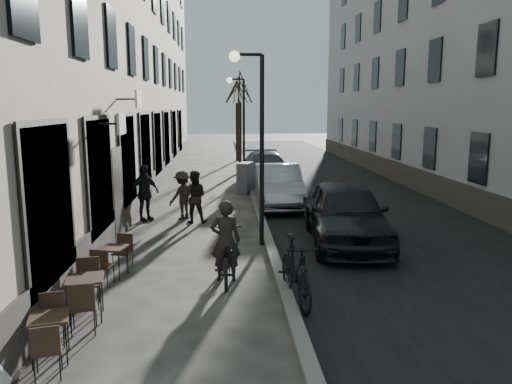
{
  "coord_description": "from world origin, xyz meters",
  "views": [
    {
      "loc": [
        -0.98,
        -7.03,
        3.72
      ],
      "look_at": [
        -0.28,
        4.02,
        1.8
      ],
      "focal_mm": 35.0,
      "sensor_mm": 36.0,
      "label": 1
    }
  ],
  "objects": [
    {
      "name": "utility_cabinet",
      "position": [
        -0.11,
        14.06,
        0.66
      ],
      "size": [
        0.78,
        1.0,
        1.33
      ],
      "primitive_type": "cube",
      "rotation": [
        0.0,
        0.0,
        -0.38
      ],
      "color": "#5D5D5F",
      "rests_on": "ground"
    },
    {
      "name": "bicycle",
      "position": [
        -0.98,
        3.3,
        0.54
      ],
      "size": [
        0.74,
        2.05,
        1.07
      ],
      "primitive_type": "imported",
      "rotation": [
        0.0,
        0.0,
        3.13
      ],
      "color": "black",
      "rests_on": "ground"
    },
    {
      "name": "moped",
      "position": [
        0.35,
        2.0,
        0.63
      ],
      "size": [
        0.83,
        2.15,
        1.26
      ],
      "primitive_type": "imported",
      "rotation": [
        0.0,
        0.0,
        0.12
      ],
      "color": "black",
      "rests_on": "ground"
    },
    {
      "name": "car_mid",
      "position": [
        1.01,
        11.31,
        0.77
      ],
      "size": [
        1.69,
        4.69,
        1.54
      ],
      "primitive_type": "imported",
      "rotation": [
        0.0,
        0.0,
        -0.01
      ],
      "color": "#94969C",
      "rests_on": "ground"
    },
    {
      "name": "cyclist_rider",
      "position": [
        -0.98,
        3.3,
        0.88
      ],
      "size": [
        0.65,
        0.43,
        1.76
      ],
      "primitive_type": "imported",
      "rotation": [
        0.0,
        0.0,
        3.13
      ],
      "color": "black",
      "rests_on": "ground"
    },
    {
      "name": "streetlamp_far",
      "position": [
        -0.17,
        18.0,
        3.16
      ],
      "size": [
        0.9,
        0.28,
        5.09
      ],
      "color": "black",
      "rests_on": "ground"
    },
    {
      "name": "ground",
      "position": [
        0.0,
        0.0,
        0.0
      ],
      "size": [
        120.0,
        120.0,
        0.0
      ],
      "primitive_type": "plane",
      "color": "#34312F",
      "rests_on": "ground"
    },
    {
      "name": "bistro_set_b",
      "position": [
        -3.44,
        1.47,
        0.46
      ],
      "size": [
        0.73,
        1.58,
        0.9
      ],
      "rotation": [
        0.0,
        0.0,
        0.19
      ],
      "color": "black",
      "rests_on": "ground"
    },
    {
      "name": "kerb",
      "position": [
        0.2,
        16.0,
        0.06
      ],
      "size": [
        0.25,
        60.0,
        0.12
      ],
      "primitive_type": "cube",
      "color": "slate",
      "rests_on": "ground"
    },
    {
      "name": "bistro_set_c",
      "position": [
        -3.44,
        3.64,
        0.42
      ],
      "size": [
        0.67,
        1.42,
        0.81
      ],
      "rotation": [
        0.0,
        0.0,
        -0.22
      ],
      "color": "black",
      "rests_on": "ground"
    },
    {
      "name": "tree_near",
      "position": [
        -0.1,
        21.0,
        4.66
      ],
      "size": [
        2.4,
        2.4,
        5.7
      ],
      "color": "black",
      "rests_on": "ground"
    },
    {
      "name": "car_far",
      "position": [
        1.0,
        16.72,
        0.75
      ],
      "size": [
        2.35,
        5.25,
        1.5
      ],
      "primitive_type": "imported",
      "rotation": [
        0.0,
        0.0,
        0.05
      ],
      "color": "#3C3D47",
      "rests_on": "ground"
    },
    {
      "name": "building_left",
      "position": [
        -6.0,
        16.5,
        8.0
      ],
      "size": [
        4.0,
        35.0,
        16.0
      ],
      "primitive_type": "cube",
      "color": "gray",
      "rests_on": "ground"
    },
    {
      "name": "building_right",
      "position": [
        9.5,
        16.5,
        8.0
      ],
      "size": [
        4.0,
        35.0,
        16.0
      ],
      "primitive_type": "cube",
      "color": "gray",
      "rests_on": "ground"
    },
    {
      "name": "pedestrian_far",
      "position": [
        -3.6,
        9.14,
        0.92
      ],
      "size": [
        1.11,
        1.05,
        1.84
      ],
      "primitive_type": "imported",
      "rotation": [
        0.0,
        0.0,
        0.72
      ],
      "color": "black",
      "rests_on": "ground"
    },
    {
      "name": "bistro_set_a",
      "position": [
        -3.58,
        0.02,
        0.42
      ],
      "size": [
        0.71,
        1.42,
        0.81
      ],
      "rotation": [
        0.0,
        0.0,
        0.25
      ],
      "color": "black",
      "rests_on": "ground"
    },
    {
      "name": "streetlamp_near",
      "position": [
        -0.17,
        6.0,
        3.16
      ],
      "size": [
        0.9,
        0.28,
        5.09
      ],
      "color": "black",
      "rests_on": "ground"
    },
    {
      "name": "pedestrian_mid",
      "position": [
        -2.38,
        9.3,
        0.8
      ],
      "size": [
        1.16,
        1.15,
        1.61
      ],
      "primitive_type": "imported",
      "rotation": [
        0.0,
        0.0,
        3.9
      ],
      "color": "#282523",
      "rests_on": "ground"
    },
    {
      "name": "road",
      "position": [
        3.85,
        16.0,
        0.0
      ],
      "size": [
        7.3,
        60.0,
        0.0
      ],
      "primitive_type": "cube",
      "color": "black",
      "rests_on": "ground"
    },
    {
      "name": "pedestrian_near",
      "position": [
        -1.97,
        8.76,
        0.84
      ],
      "size": [
        0.86,
        0.69,
        1.68
      ],
      "primitive_type": "imported",
      "rotation": [
        0.0,
        0.0,
        3.08
      ],
      "color": "black",
      "rests_on": "ground"
    },
    {
      "name": "car_near",
      "position": [
        2.3,
        6.01,
        0.84
      ],
      "size": [
        2.39,
        5.08,
        1.68
      ],
      "primitive_type": "imported",
      "rotation": [
        0.0,
        0.0,
        -0.08
      ],
      "color": "black",
      "rests_on": "ground"
    },
    {
      "name": "tree_far",
      "position": [
        -0.1,
        27.0,
        4.66
      ],
      "size": [
        2.4,
        2.4,
        5.7
      ],
      "color": "black",
      "rests_on": "ground"
    }
  ]
}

